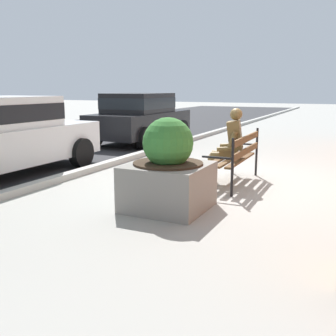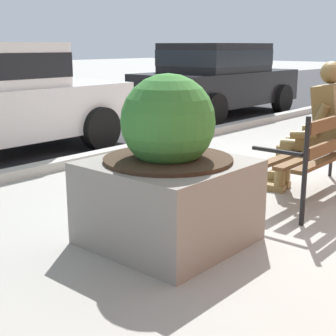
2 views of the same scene
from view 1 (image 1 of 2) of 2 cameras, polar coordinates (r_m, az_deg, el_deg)
The scene contains 7 objects.
ground_plane at distance 7.67m, azimuth 9.00°, elevation -1.80°, with size 80.00×80.00×0.00m, color #9E9B93.
curb_stone at distance 8.90m, azimuth -9.17°, elevation 0.41°, with size 60.00×0.20×0.12m, color #B2AFA8.
park_bench at distance 7.32m, azimuth 9.80°, elevation 1.89°, with size 1.81×0.56×0.95m.
bronze_statue_seated at distance 7.41m, azimuth 8.35°, elevation 3.02°, with size 0.60×0.85×1.37m.
concrete_planter at distance 5.73m, azimuth 0.00°, elevation -0.67°, with size 1.11×1.11×1.32m.
parked_car_white at distance 8.56m, azimuth -22.64°, elevation 4.54°, with size 4.10×1.93×1.56m.
parked_car_black at distance 12.92m, azimuth -3.97°, elevation 7.38°, with size 4.10×1.93×1.56m.
Camera 1 is at (-7.17, -2.10, 1.72)m, focal length 42.87 mm.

